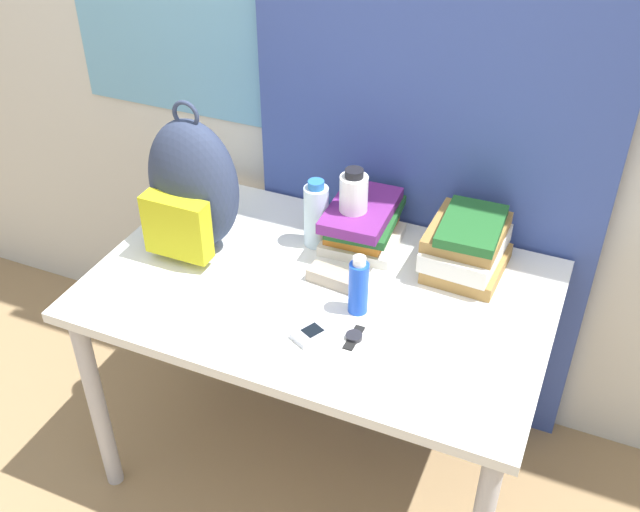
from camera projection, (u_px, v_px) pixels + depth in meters
name	position (u px, v px, depth m)	size (l,w,h in m)	color
wall_back	(387.00, 31.00, 2.04)	(6.00, 0.06, 2.50)	beige
curtain_blue	(437.00, 46.00, 1.95)	(1.04, 0.04, 2.50)	#384C93
desk	(320.00, 310.00, 2.06)	(1.22, 0.78, 0.71)	silver
backpack	(192.00, 189.00, 2.06)	(0.27, 0.22, 0.44)	#2D3851
book_stack_left	(363.00, 223.00, 2.13)	(0.22, 0.29, 0.13)	silver
book_stack_center	(467.00, 245.00, 2.03)	(0.22, 0.27, 0.16)	olive
water_bottle	(316.00, 215.00, 2.11)	(0.07, 0.07, 0.21)	silver
sports_bottle	(353.00, 212.00, 2.08)	(0.08, 0.08, 0.26)	white
sunscreen_bottle	(358.00, 286.00, 1.88)	(0.05, 0.05, 0.17)	blue
cell_phone	(312.00, 333.00, 1.84)	(0.10, 0.12, 0.02)	#B7BCC6
sunglasses_case	(335.00, 278.00, 2.01)	(0.15, 0.07, 0.04)	gray
wristwatch	(354.00, 337.00, 1.84)	(0.04, 0.09, 0.01)	black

